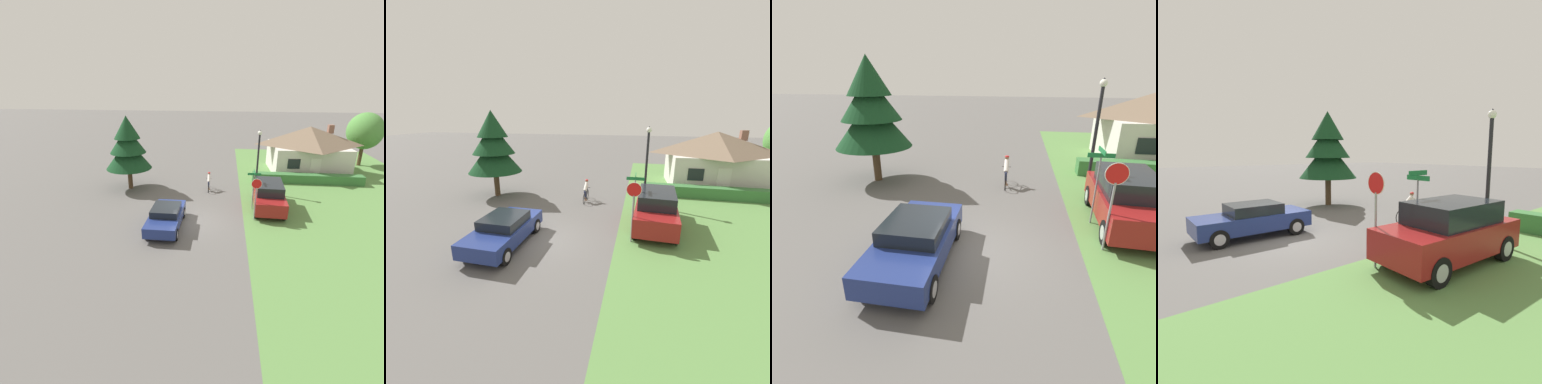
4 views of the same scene
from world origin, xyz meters
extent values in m
plane|color=#5B5956|center=(0.00, 0.00, 0.00)|extent=(140.00, 140.00, 0.00)
cube|color=#568442|center=(11.43, 4.00, 0.01)|extent=(16.00, 36.00, 0.01)
cube|color=beige|center=(10.15, 12.60, 1.33)|extent=(7.13, 5.71, 2.65)
pyramid|color=#75604C|center=(10.15, 12.60, 3.54)|extent=(7.70, 6.17, 1.77)
cube|color=silver|center=(10.27, 9.86, 1.00)|extent=(0.90, 0.10, 2.00)
cube|color=black|center=(8.34, 9.78, 1.46)|extent=(1.10, 0.11, 0.90)
cube|color=brown|center=(12.20, 13.23, 4.12)|extent=(0.52, 0.52, 0.80)
cube|color=#387038|center=(9.36, 8.77, 0.41)|extent=(9.49, 0.90, 0.83)
cube|color=navy|center=(-1.42, -0.79, 0.64)|extent=(1.90, 4.45, 0.62)
cube|color=black|center=(-1.42, -0.72, 1.15)|extent=(1.66, 1.98, 0.41)
cylinder|color=black|center=(-2.24, 0.73, 0.35)|extent=(0.28, 0.69, 0.69)
cylinder|color=#ADADB2|center=(-2.24, 0.73, 0.35)|extent=(0.29, 0.40, 0.40)
cylinder|color=black|center=(-0.58, 0.72, 0.35)|extent=(0.28, 0.69, 0.69)
cylinder|color=#ADADB2|center=(-0.58, 0.72, 0.35)|extent=(0.29, 0.40, 0.40)
cylinder|color=black|center=(-2.26, -2.29, 0.35)|extent=(0.28, 0.69, 0.69)
cylinder|color=#ADADB2|center=(-2.26, -2.29, 0.35)|extent=(0.29, 0.40, 0.40)
cylinder|color=black|center=(-0.60, -2.30, 0.35)|extent=(0.28, 0.69, 0.69)
cylinder|color=#ADADB2|center=(-0.60, -2.30, 0.35)|extent=(0.29, 0.40, 0.40)
torus|color=black|center=(0.85, 5.58, 0.33)|extent=(0.04, 0.69, 0.69)
torus|color=black|center=(0.85, 6.65, 0.33)|extent=(0.04, 0.69, 0.69)
cylinder|color=black|center=(0.85, 5.85, 0.49)|extent=(0.04, 0.18, 0.56)
cylinder|color=black|center=(0.85, 6.24, 0.53)|extent=(0.04, 0.66, 0.66)
cylinder|color=black|center=(0.85, 6.17, 0.81)|extent=(0.04, 0.79, 0.12)
cylinder|color=black|center=(0.85, 5.75, 0.27)|extent=(0.04, 0.35, 0.15)
cylinder|color=black|center=(0.85, 5.68, 0.55)|extent=(0.03, 0.22, 0.45)
cylinder|color=black|center=(0.85, 6.60, 0.59)|extent=(0.04, 0.12, 0.53)
cylinder|color=black|center=(0.85, 6.56, 0.85)|extent=(0.44, 0.03, 0.02)
ellipsoid|color=black|center=(0.85, 5.77, 0.78)|extent=(0.08, 0.20, 0.05)
cylinder|color=#262D4C|center=(0.85, 5.77, 0.61)|extent=(0.11, 0.25, 0.47)
cylinder|color=#262D4C|center=(0.85, 5.93, 0.53)|extent=(0.11, 0.26, 0.62)
cylinder|color=#8C6647|center=(0.85, 5.84, 0.24)|extent=(0.08, 0.08, 0.30)
cylinder|color=#8C6647|center=(0.90, 6.00, 0.15)|extent=(0.17, 0.08, 0.21)
cylinder|color=silver|center=(0.85, 6.07, 1.03)|extent=(0.22, 0.72, 0.59)
cylinder|color=silver|center=(0.85, 6.32, 1.03)|extent=(0.07, 0.26, 0.36)
cylinder|color=silver|center=(0.85, 6.60, 1.03)|extent=(0.07, 0.26, 0.36)
sphere|color=#8C6647|center=(0.85, 6.36, 1.37)|extent=(0.19, 0.19, 0.19)
ellipsoid|color=red|center=(0.85, 6.36, 1.42)|extent=(0.22, 0.18, 0.12)
cube|color=maroon|center=(5.25, 2.78, 0.80)|extent=(2.23, 4.85, 0.90)
cube|color=black|center=(5.25, 2.92, 1.59)|extent=(1.90, 2.87, 0.67)
cylinder|color=black|center=(4.42, 4.44, 0.41)|extent=(0.30, 0.82, 0.81)
cylinder|color=#ADADB2|center=(4.42, 4.44, 0.41)|extent=(0.30, 0.48, 0.47)
cylinder|color=black|center=(6.22, 4.36, 0.41)|extent=(0.30, 0.82, 0.81)
cylinder|color=#ADADB2|center=(6.22, 4.36, 0.41)|extent=(0.30, 0.48, 0.47)
cylinder|color=black|center=(4.27, 1.20, 0.41)|extent=(0.30, 0.82, 0.81)
cylinder|color=#ADADB2|center=(4.27, 1.20, 0.41)|extent=(0.30, 0.48, 0.47)
cylinder|color=black|center=(6.08, 1.12, 0.41)|extent=(0.30, 0.82, 0.81)
cylinder|color=#ADADB2|center=(6.08, 1.12, 0.41)|extent=(0.30, 0.48, 0.47)
cylinder|color=gray|center=(4.12, 0.81, 1.12)|extent=(0.07, 0.07, 2.24)
cylinder|color=red|center=(4.12, 0.81, 2.51)|extent=(0.62, 0.03, 0.62)
cylinder|color=silver|center=(4.12, 0.81, 2.51)|extent=(0.66, 0.02, 0.66)
cylinder|color=black|center=(4.69, 6.21, 2.33)|extent=(0.15, 0.15, 4.65)
sphere|color=white|center=(4.69, 6.21, 4.80)|extent=(0.32, 0.32, 0.32)
cone|color=black|center=(4.69, 6.21, 4.96)|extent=(0.19, 0.19, 0.13)
cylinder|color=gray|center=(4.12, 2.67, 1.25)|extent=(0.06, 0.06, 2.51)
cube|color=#197238|center=(4.12, 2.67, 2.57)|extent=(0.90, 0.03, 0.16)
cube|color=#197238|center=(4.12, 2.67, 2.73)|extent=(0.03, 0.90, 0.16)
cylinder|color=#4C3823|center=(-5.74, 5.92, 0.88)|extent=(0.38, 0.38, 1.77)
cone|color=#143D1E|center=(-5.74, 5.92, 2.95)|extent=(3.71, 3.71, 2.36)
cone|color=#143D1E|center=(-5.74, 5.92, 4.11)|extent=(2.89, 2.89, 2.08)
cone|color=#143D1E|center=(-5.74, 5.92, 5.11)|extent=(2.08, 2.08, 1.80)
cylinder|color=#4C3823|center=(16.36, 15.42, 1.07)|extent=(0.38, 0.38, 2.14)
ellipsoid|color=#4C893D|center=(16.36, 15.42, 3.65)|extent=(3.55, 3.55, 3.73)
camera|label=1|loc=(1.97, -17.24, 8.71)|focal=28.00mm
camera|label=2|loc=(4.29, -10.22, 5.59)|focal=24.00mm
camera|label=3|loc=(1.23, -7.90, 5.14)|focal=28.00mm
camera|label=4|loc=(10.29, -5.10, 3.37)|focal=28.00mm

